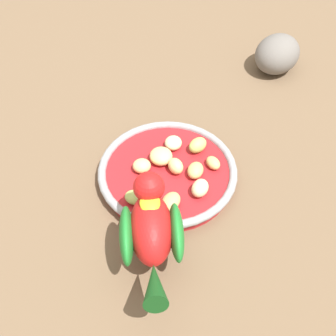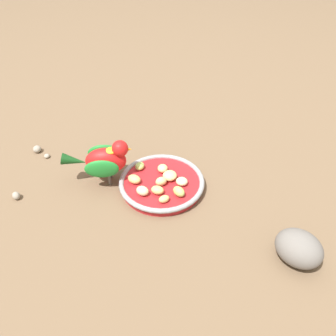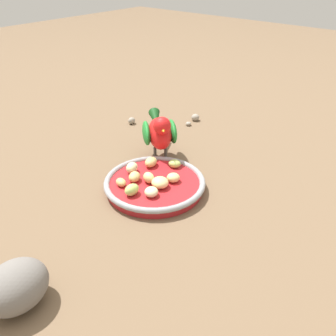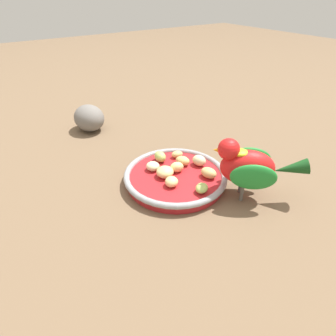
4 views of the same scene
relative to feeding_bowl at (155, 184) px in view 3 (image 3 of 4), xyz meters
name	(u,v)px [view 3 (image 3 of 4)]	position (x,y,z in m)	size (l,w,h in m)	color
ground_plane	(167,186)	(-0.01, -0.03, -0.01)	(4.00, 4.00, 0.00)	brown
feeding_bowl	(155,184)	(0.00, 0.00, 0.00)	(0.21, 0.21, 0.03)	#AD1E23
apple_piece_0	(132,168)	(0.06, 0.00, 0.02)	(0.03, 0.02, 0.02)	beige
apple_piece_1	(160,183)	(-0.02, 0.01, 0.02)	(0.04, 0.03, 0.02)	#E5C67F
apple_piece_2	(149,178)	(0.01, 0.01, 0.02)	(0.03, 0.02, 0.02)	#E5C67F
apple_piece_3	(172,179)	(-0.03, -0.02, 0.02)	(0.03, 0.03, 0.02)	#E5C67F
apple_piece_4	(132,190)	(0.00, 0.06, 0.02)	(0.03, 0.02, 0.02)	#B2CC66
apple_piece_5	(121,182)	(0.04, 0.05, 0.01)	(0.03, 0.02, 0.02)	tan
apple_piece_6	(151,192)	(-0.03, 0.04, 0.01)	(0.03, 0.03, 0.02)	beige
apple_piece_7	(134,177)	(0.04, 0.02, 0.02)	(0.03, 0.02, 0.02)	tan
apple_piece_8	(175,164)	(0.01, -0.07, 0.01)	(0.03, 0.02, 0.02)	#B2CC66
apple_piece_9	(151,162)	(0.05, -0.04, 0.02)	(0.03, 0.02, 0.02)	tan
parrot	(160,131)	(0.08, -0.11, 0.06)	(0.15, 0.13, 0.12)	#59544C
rock_large	(16,286)	(-0.05, 0.34, 0.02)	(0.10, 0.08, 0.07)	slate
pebble_0	(188,124)	(0.15, -0.31, -0.01)	(0.02, 0.01, 0.01)	gray
pebble_1	(195,117)	(0.15, -0.35, 0.00)	(0.02, 0.02, 0.02)	gray
pebble_2	(132,121)	(0.28, -0.21, 0.00)	(0.02, 0.02, 0.02)	gray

